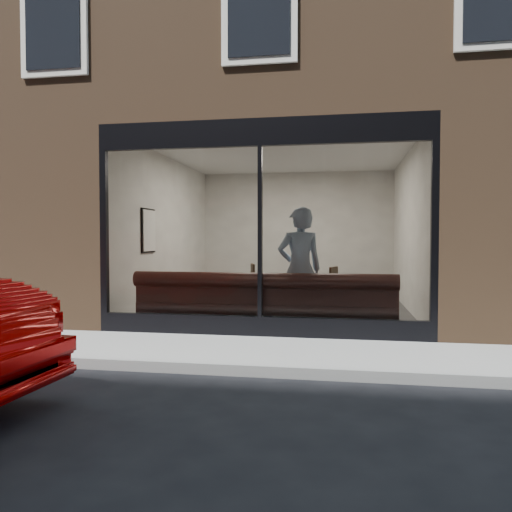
% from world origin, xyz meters
% --- Properties ---
extents(ground, '(120.00, 120.00, 0.00)m').
position_xyz_m(ground, '(0.00, 0.00, 0.00)').
color(ground, black).
rests_on(ground, ground).
extents(sidewalk_near, '(40.00, 2.00, 0.01)m').
position_xyz_m(sidewalk_near, '(0.00, 1.00, 0.01)').
color(sidewalk_near, gray).
rests_on(sidewalk_near, ground).
extents(kerb_near, '(40.00, 0.10, 0.12)m').
position_xyz_m(kerb_near, '(0.00, -0.05, 0.06)').
color(kerb_near, gray).
rests_on(kerb_near, ground).
extents(host_building_pier_left, '(2.50, 12.00, 3.20)m').
position_xyz_m(host_building_pier_left, '(-3.75, 8.00, 1.60)').
color(host_building_pier_left, brown).
rests_on(host_building_pier_left, ground).
extents(host_building_pier_right, '(2.50, 12.00, 3.20)m').
position_xyz_m(host_building_pier_right, '(3.75, 8.00, 1.60)').
color(host_building_pier_right, brown).
rests_on(host_building_pier_right, ground).
extents(host_building_backfill, '(5.00, 6.00, 3.20)m').
position_xyz_m(host_building_backfill, '(0.00, 11.00, 1.60)').
color(host_building_backfill, brown).
rests_on(host_building_backfill, ground).
extents(cafe_floor, '(6.00, 6.00, 0.00)m').
position_xyz_m(cafe_floor, '(0.00, 5.00, 0.02)').
color(cafe_floor, '#2D2D30').
rests_on(cafe_floor, ground).
extents(cafe_ceiling, '(6.00, 6.00, 0.00)m').
position_xyz_m(cafe_ceiling, '(0.00, 5.00, 3.19)').
color(cafe_ceiling, white).
rests_on(cafe_ceiling, host_building_upper).
extents(cafe_wall_back, '(5.00, 0.00, 5.00)m').
position_xyz_m(cafe_wall_back, '(0.00, 7.99, 1.60)').
color(cafe_wall_back, '#BCBAB3').
rests_on(cafe_wall_back, ground).
extents(cafe_wall_left, '(0.00, 6.00, 6.00)m').
position_xyz_m(cafe_wall_left, '(-2.49, 5.00, 1.60)').
color(cafe_wall_left, '#BCBAB3').
rests_on(cafe_wall_left, ground).
extents(cafe_wall_right, '(0.00, 6.00, 6.00)m').
position_xyz_m(cafe_wall_right, '(2.49, 5.00, 1.60)').
color(cafe_wall_right, '#BCBAB3').
rests_on(cafe_wall_right, ground).
extents(storefront_kick, '(5.00, 0.10, 0.30)m').
position_xyz_m(storefront_kick, '(0.00, 2.05, 0.15)').
color(storefront_kick, black).
rests_on(storefront_kick, ground).
extents(storefront_header, '(5.00, 0.10, 0.40)m').
position_xyz_m(storefront_header, '(0.00, 2.05, 3.00)').
color(storefront_header, black).
rests_on(storefront_header, host_building_upper).
extents(storefront_mullion, '(0.06, 0.10, 2.50)m').
position_xyz_m(storefront_mullion, '(0.00, 2.05, 1.55)').
color(storefront_mullion, black).
rests_on(storefront_mullion, storefront_kick).
extents(storefront_glass, '(4.80, 0.00, 4.80)m').
position_xyz_m(storefront_glass, '(0.00, 2.02, 1.55)').
color(storefront_glass, white).
rests_on(storefront_glass, storefront_kick).
extents(banquette, '(4.00, 0.55, 0.45)m').
position_xyz_m(banquette, '(0.00, 2.45, 0.23)').
color(banquette, '#371914').
rests_on(banquette, cafe_floor).
extents(person, '(0.82, 0.67, 1.94)m').
position_xyz_m(person, '(0.54, 2.63, 0.97)').
color(person, '#9DB8D4').
rests_on(person, cafe_floor).
extents(cafe_table_left, '(0.66, 0.66, 0.04)m').
position_xyz_m(cafe_table_left, '(-0.46, 3.00, 0.74)').
color(cafe_table_left, black).
rests_on(cafe_table_left, cafe_floor).
extents(cafe_table_right, '(0.75, 0.75, 0.04)m').
position_xyz_m(cafe_table_right, '(1.14, 3.16, 0.74)').
color(cafe_table_right, black).
rests_on(cafe_table_right, cafe_floor).
extents(cafe_chair_left, '(0.57, 0.57, 0.04)m').
position_xyz_m(cafe_chair_left, '(-0.74, 4.48, 0.24)').
color(cafe_chair_left, black).
rests_on(cafe_chair_left, cafe_floor).
extents(cafe_chair_right, '(0.47, 0.47, 0.04)m').
position_xyz_m(cafe_chair_right, '(0.86, 3.81, 0.24)').
color(cafe_chair_right, black).
rests_on(cafe_chair_right, cafe_floor).
extents(wall_poster, '(0.02, 0.59, 0.78)m').
position_xyz_m(wall_poster, '(-2.45, 3.87, 1.60)').
color(wall_poster, white).
rests_on(wall_poster, cafe_wall_left).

